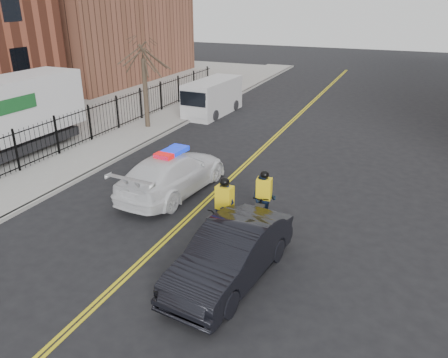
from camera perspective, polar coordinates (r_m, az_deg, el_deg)
ground at (r=15.43m, az=-5.81°, el=-6.15°), size 120.00×120.00×0.00m
center_line_left at (r=22.16m, az=3.92°, el=3.14°), size 0.10×60.00×0.01m
center_line_right at (r=22.11m, az=4.32°, el=3.08°), size 0.10×60.00×0.01m
sidewalk at (r=25.41m, az=-12.12°, el=5.43°), size 3.00×60.00×0.15m
curb at (r=24.60m, az=-9.23°, el=5.08°), size 0.20×60.00×0.15m
iron_fence at (r=26.03m, az=-15.03°, el=7.69°), size 0.12×28.00×2.00m
warehouse_far at (r=46.48m, az=-17.86°, el=21.24°), size 14.00×18.00×14.00m
street_tree at (r=26.32m, az=-10.41°, el=13.90°), size 3.20×3.20×4.80m
police_cruiser at (r=17.75m, az=-6.70°, el=0.80°), size 2.76×5.86×1.81m
dark_sedan at (r=12.30m, az=0.90°, el=-9.77°), size 2.32×5.12×1.63m
cargo_van at (r=29.85m, az=-1.62°, el=10.54°), size 2.31×5.52×2.27m
cyclist_near at (r=14.52m, az=0.05°, el=-4.75°), size 0.90×2.16×2.07m
cyclist_far at (r=15.35m, az=5.18°, el=-3.03°), size 0.93×1.98×1.95m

